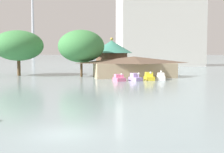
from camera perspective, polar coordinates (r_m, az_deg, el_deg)
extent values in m
plane|color=gray|center=(18.01, -9.29, -10.84)|extent=(2000.00, 2000.00, 0.00)
cube|color=pink|center=(50.95, 1.43, -0.52)|extent=(2.02, 2.65, 0.59)
cube|color=pink|center=(51.18, 1.31, 0.14)|extent=(1.55, 1.31, 0.55)
cylinder|color=pink|center=(50.01, 1.83, -0.01)|extent=(0.14, 0.14, 0.47)
sphere|color=white|center=(49.99, 1.83, 0.44)|extent=(0.31, 0.31, 0.31)
cube|color=#B299D8|center=(51.60, 4.55, -0.46)|extent=(2.09, 2.84, 0.61)
cube|color=#C8ADF0|center=(51.82, 4.36, 0.28)|extent=(1.45, 1.45, 0.68)
cylinder|color=#B299D8|center=(50.70, 5.16, 0.06)|extent=(0.14, 0.14, 0.47)
sphere|color=white|center=(50.67, 5.17, 0.55)|extent=(0.39, 0.39, 0.39)
cube|color=yellow|center=(52.74, 7.19, -0.35)|extent=(1.60, 2.51, 0.67)
cube|color=yellow|center=(52.98, 7.11, 0.43)|extent=(1.31, 1.16, 0.72)
cylinder|color=yellow|center=(51.74, 7.45, 0.23)|extent=(0.14, 0.14, 0.54)
sphere|color=white|center=(51.71, 7.45, 0.73)|extent=(0.37, 0.37, 0.37)
cube|color=white|center=(53.86, 9.38, -0.25)|extent=(2.19, 3.15, 0.70)
cube|color=white|center=(54.16, 9.38, 0.43)|extent=(1.54, 1.58, 0.54)
cylinder|color=white|center=(52.67, 9.44, 0.38)|extent=(0.14, 0.14, 0.66)
sphere|color=white|center=(52.63, 9.45, 0.95)|extent=(0.39, 0.39, 0.39)
cube|color=tan|center=(59.17, 4.20, 1.23)|extent=(15.52, 7.65, 2.80)
pyramid|color=brown|center=(59.09, 4.21, 3.23)|extent=(16.76, 8.79, 1.33)
cylinder|color=brown|center=(68.81, -0.06, 2.54)|extent=(7.23, 7.23, 4.81)
cone|color=#387F6B|center=(68.79, -0.06, 5.74)|extent=(9.63, 9.63, 2.89)
sphere|color=#B7993D|center=(68.85, -0.06, 7.24)|extent=(0.70, 0.70, 0.70)
cylinder|color=brown|center=(66.04, -17.49, 1.54)|extent=(0.69, 0.69, 3.18)
ellipsoid|color=#3D7F42|center=(65.99, -17.59, 5.70)|extent=(10.52, 10.52, 6.41)
cylinder|color=brown|center=(60.28, -5.90, 1.33)|extent=(0.47, 0.47, 2.90)
ellipsoid|color=#3D7F42|center=(60.21, -5.94, 5.82)|extent=(9.30, 9.30, 6.55)
cube|color=silver|center=(113.11, 9.21, 9.03)|extent=(30.94, 13.51, 27.63)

